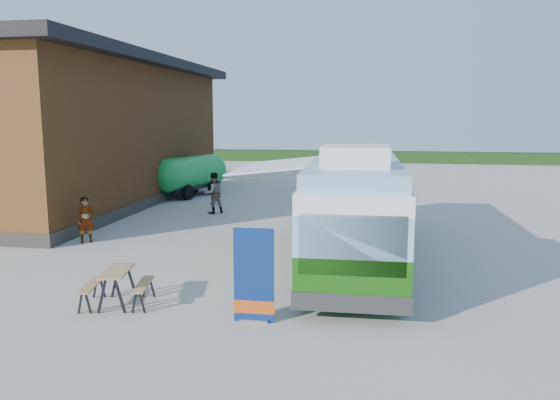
% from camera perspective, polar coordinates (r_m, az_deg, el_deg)
% --- Properties ---
extents(ground, '(100.00, 100.00, 0.00)m').
position_cam_1_polar(ground, '(17.88, -4.93, -5.90)').
color(ground, '#BCB7AD').
rests_on(ground, ground).
extents(barn, '(9.60, 21.20, 7.50)m').
position_cam_1_polar(barn, '(30.61, -19.64, 6.55)').
color(barn, brown).
rests_on(barn, ground).
extents(hedge, '(40.00, 3.00, 1.00)m').
position_cam_1_polar(hedge, '(55.01, 13.36, 4.39)').
color(hedge, '#264419').
rests_on(hedge, ground).
extents(bus, '(2.85, 12.41, 3.80)m').
position_cam_1_polar(bus, '(17.70, 7.89, -0.11)').
color(bus, '#1C6410').
rests_on(bus, ground).
extents(awning, '(2.93, 4.67, 0.54)m').
position_cam_1_polar(awning, '(17.84, 0.60, 3.10)').
color(awning, white).
rests_on(awning, ground).
extents(banner, '(0.93, 0.19, 2.13)m').
position_cam_1_polar(banner, '(12.15, -2.75, -8.76)').
color(banner, navy).
rests_on(banner, ground).
extents(picnic_table, '(1.75, 1.62, 0.87)m').
position_cam_1_polar(picnic_table, '(13.81, -16.66, -7.91)').
color(picnic_table, '#AC7A51').
rests_on(picnic_table, ground).
extents(person_a, '(0.72, 0.68, 1.66)m').
position_cam_1_polar(person_a, '(20.78, -19.62, -1.96)').
color(person_a, '#999999').
rests_on(person_a, ground).
extents(person_b, '(1.18, 1.15, 1.92)m').
position_cam_1_polar(person_b, '(25.61, -6.98, 0.73)').
color(person_b, '#999999').
rests_on(person_b, ground).
extents(slurry_tanker, '(3.06, 5.91, 2.27)m').
position_cam_1_polar(slurry_tanker, '(31.21, -9.33, 2.77)').
color(slurry_tanker, green).
rests_on(slurry_tanker, ground).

